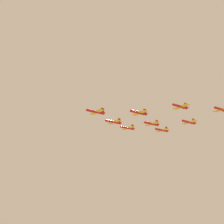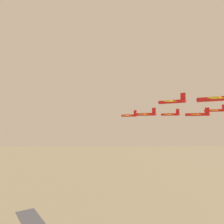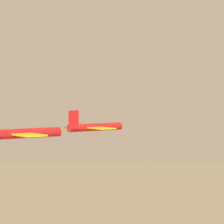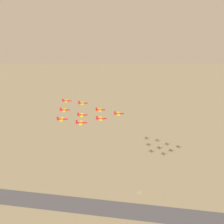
# 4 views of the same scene
# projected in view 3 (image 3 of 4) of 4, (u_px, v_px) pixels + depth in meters

# --- Properties ---
(jet_0) EXTENTS (9.40, 8.97, 3.14)m
(jet_0) POSITION_uv_depth(u_px,v_px,m) (93.00, 127.00, 78.51)
(jet_0) COLOR red
(jet_2) EXTENTS (9.40, 8.97, 3.14)m
(jet_2) POSITION_uv_depth(u_px,v_px,m) (21.00, 133.00, 60.30)
(jet_2) COLOR red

